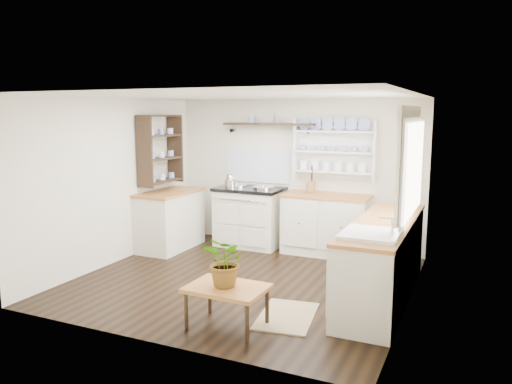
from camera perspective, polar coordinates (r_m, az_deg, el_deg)
floor at (r=6.41m, az=-1.43°, el=-10.05°), size 4.00×3.80×0.01m
wall_back at (r=7.87m, az=4.55°, el=2.12°), size 4.00×0.02×2.30m
wall_right at (r=5.57m, az=17.41°, el=-1.16°), size 0.02×3.80×2.30m
wall_left at (r=7.22m, az=-15.93°, el=1.17°), size 0.02×3.80×2.30m
ceiling at (r=6.06m, az=-1.51°, el=10.97°), size 4.00×3.80×0.01m
window at (r=5.67m, az=17.28°, el=3.25°), size 0.08×1.55×1.22m
aga_cooker at (r=7.92m, az=-0.72°, el=-2.76°), size 1.04×0.72×0.96m
back_cabinets at (r=7.52m, az=8.02°, el=-3.60°), size 1.27×0.63×0.90m
right_cabinets at (r=5.86m, az=14.28°, el=-7.45°), size 0.62×2.43×0.90m
belfast_sink at (r=5.06m, az=12.93°, el=-6.04°), size 0.55×0.60×0.45m
left_cabinets at (r=7.86m, az=-9.81°, el=-3.09°), size 0.62×1.13×0.90m
plate_rack at (r=7.60m, az=9.13°, el=4.86°), size 1.20×0.22×0.90m
high_shelf at (r=7.84m, az=1.54°, el=7.69°), size 1.50×0.29×0.16m
left_shelving at (r=7.79m, az=-10.88°, el=4.88°), size 0.28×0.80×1.05m
kettle at (r=7.84m, az=-2.95°, el=1.28°), size 0.18×0.18×0.21m
utensil_crock at (r=7.58m, az=6.30°, el=0.62°), size 0.14×0.14×0.16m
center_table at (r=5.00m, az=-3.35°, el=-11.20°), size 0.78×0.57×0.42m
potted_plant at (r=4.90m, az=-3.38°, el=-7.96°), size 0.55×0.52×0.50m
floor_rug at (r=5.35m, az=3.54°, el=-13.97°), size 0.66×0.92×0.02m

